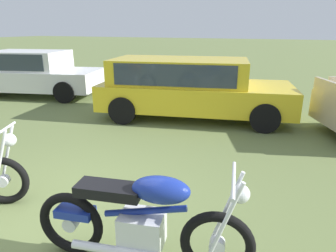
# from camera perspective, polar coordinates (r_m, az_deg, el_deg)

# --- Properties ---
(ground_plane) EXTENTS (120.00, 120.00, 0.00)m
(ground_plane) POSITION_cam_1_polar(r_m,az_deg,el_deg) (3.98, -21.29, -15.98)
(ground_plane) COLOR olive
(motorcycle_blue) EXTENTS (2.05, 0.77, 1.02)m
(motorcycle_blue) POSITION_cam_1_polar(r_m,az_deg,el_deg) (2.89, -4.86, -17.26)
(motorcycle_blue) COLOR black
(motorcycle_blue) RESTS_ON ground
(car_white) EXTENTS (4.58, 2.77, 1.43)m
(car_white) POSITION_cam_1_polar(r_m,az_deg,el_deg) (10.90, -24.21, 9.39)
(car_white) COLOR silver
(car_white) RESTS_ON ground
(car_yellow) EXTENTS (4.84, 2.73, 1.43)m
(car_yellow) POSITION_cam_1_polar(r_m,az_deg,el_deg) (7.48, 3.66, 7.92)
(car_yellow) COLOR gold
(car_yellow) RESTS_ON ground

